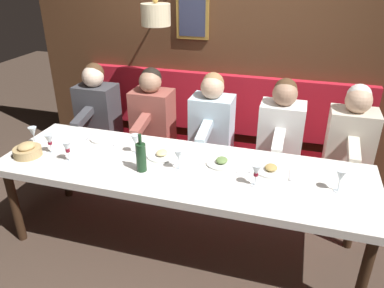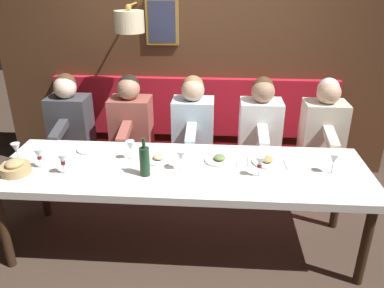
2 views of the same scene
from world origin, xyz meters
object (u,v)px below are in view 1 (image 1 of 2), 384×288
object	(u,v)px
diner_nearest	(352,132)
wine_glass_6	(256,171)
wine_glass_2	(49,140)
wine_glass_4	(33,132)
diner_farthest	(97,104)
diner_middle	(212,116)
wine_bottle	(141,157)
wine_glass_1	(67,148)
dining_table	(182,173)
wine_glass_0	(179,156)
wine_glass_3	(135,140)
wine_glass_5	(341,176)
diner_near	(282,124)
bread_bowl	(27,150)
diner_far	(152,110)

from	to	relation	value
diner_nearest	wine_glass_6	bearing A→B (deg)	144.52
wine_glass_2	wine_glass_4	size ratio (longest dim) A/B	1.00
diner_farthest	wine_glass_2	size ratio (longest dim) A/B	4.82
diner_middle	wine_bottle	bearing A→B (deg)	164.20
wine_glass_1	wine_glass_2	distance (m)	0.23
wine_glass_1	wine_glass_6	xyz separation A→B (m)	(0.06, -1.46, 0.00)
wine_glass_1	wine_bottle	world-z (taller)	wine_bottle
dining_table	wine_glass_0	distance (m)	0.18
wine_bottle	wine_glass_3	bearing A→B (deg)	32.95
diner_nearest	wine_glass_5	bearing A→B (deg)	170.62
wine_glass_4	wine_glass_6	bearing A→B (deg)	-93.08
wine_glass_0	wine_glass_4	world-z (taller)	same
diner_nearest	wine_bottle	xyz separation A→B (m)	(-1.02, 1.55, 0.04)
diner_nearest	wine_glass_1	world-z (taller)	diner_nearest
diner_nearest	diner_near	xyz separation A→B (m)	(0.00, 0.60, 0.00)
diner_near	wine_glass_4	bearing A→B (deg)	113.90
wine_glass_4	bread_bowl	world-z (taller)	wine_glass_4
wine_glass_4	bread_bowl	distance (m)	0.21
wine_glass_2	wine_bottle	xyz separation A→B (m)	(-0.05, -0.83, 0.00)
wine_glass_4	diner_nearest	bearing A→B (deg)	-71.21
diner_middle	diner_farthest	distance (m)	1.24
diner_farthest	wine_glass_5	world-z (taller)	diner_farthest
diner_far	diner_near	bearing A→B (deg)	-90.00
wine_glass_2	bread_bowl	xyz separation A→B (m)	(-0.10, 0.15, -0.07)
dining_table	wine_glass_4	world-z (taller)	wine_glass_4
wine_bottle	diner_far	bearing A→B (deg)	17.89
wine_glass_3	wine_glass_4	size ratio (longest dim) A/B	1.00
dining_table	wine_glass_2	distance (m)	1.11
wine_glass_4	diner_middle	bearing A→B (deg)	-56.56
wine_glass_1	wine_glass_4	bearing A→B (deg)	69.66
diner_far	wine_glass_1	bearing A→B (deg)	164.98
diner_near	diner_far	bearing A→B (deg)	90.00
wine_glass_3	bread_bowl	world-z (taller)	wine_glass_3
diner_middle	wine_glass_2	size ratio (longest dim) A/B	4.82
diner_middle	wine_glass_5	bearing A→B (deg)	-128.85
diner_farthest	wine_glass_6	xyz separation A→B (m)	(-0.99, -1.80, 0.04)
wine_glass_3	wine_glass_5	world-z (taller)	same
diner_near	wine_glass_3	bearing A→B (deg)	124.91
diner_farthest	wine_glass_4	size ratio (longest dim) A/B	4.82
diner_far	wine_glass_6	world-z (taller)	diner_far
wine_glass_2	wine_glass_4	world-z (taller)	same
wine_glass_3	wine_glass_0	bearing A→B (deg)	-110.20
wine_glass_1	wine_glass_4	size ratio (longest dim) A/B	1.00
wine_glass_5	wine_glass_6	distance (m)	0.56
diner_middle	diner_near	bearing A→B (deg)	-90.00
dining_table	diner_middle	bearing A→B (deg)	-1.23
diner_nearest	diner_far	bearing A→B (deg)	90.00
wine_glass_1	wine_glass_2	world-z (taller)	same
dining_table	wine_glass_6	xyz separation A→B (m)	(-0.10, -0.58, 0.17)
diner_middle	wine_glass_2	world-z (taller)	diner_middle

